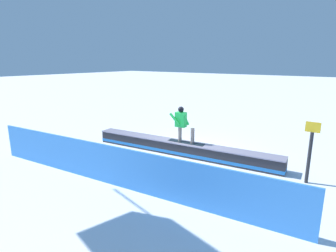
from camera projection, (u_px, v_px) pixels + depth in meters
The scene contains 5 objects.
ground_plane at pixel (181, 154), 10.73m from camera, with size 120.00×120.00×0.00m, color white.
grind_box at pixel (181, 149), 10.67m from camera, with size 7.67×1.42×0.52m.
snowboarder at pixel (182, 123), 10.41m from camera, with size 1.49×0.48×1.37m.
safety_fence at pixel (116, 166), 7.94m from camera, with size 10.47×0.06×1.20m, color #3B87E2.
trail_marker at pixel (310, 151), 8.04m from camera, with size 0.40×0.10×1.87m.
Camera 1 is at (-5.63, 8.48, 3.60)m, focal length 29.35 mm.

